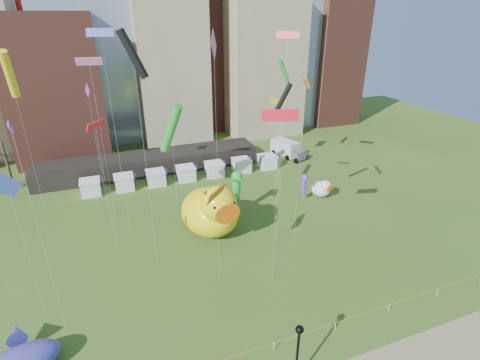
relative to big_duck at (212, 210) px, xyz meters
name	(u,v)px	position (x,y,z in m)	size (l,w,h in m)	color
ground	(274,350)	(-0.36, -18.70, -3.44)	(160.00, 160.00, 0.00)	#38561B
skyline	(158,36)	(1.89, 42.36, 18.00)	(101.00, 23.00, 68.00)	brown
pavilion	(150,163)	(-4.36, 23.30, -1.84)	(38.00, 6.00, 3.20)	black
vendor_tents	(186,174)	(0.66, 17.30, -2.33)	(33.24, 2.80, 2.40)	white
caution_tape	(274,344)	(-0.36, -18.70, -2.76)	(50.00, 0.06, 0.90)	white
big_duck	(212,210)	(0.00, 0.00, 0.00)	(8.14, 10.19, 7.48)	#FFEA0D
small_duck	(321,188)	(18.60, 4.07, -2.10)	(3.32, 4.03, 2.91)	white
seahorse_green	(237,184)	(4.62, 3.47, 1.31)	(1.56, 1.94, 6.62)	silver
seahorse_purple	(305,183)	(15.33, 3.69, -0.45)	(1.43, 1.62, 4.39)	silver
whale_inflatable	(21,360)	(-19.58, -13.39, -2.27)	(6.30, 7.39, 2.54)	#5C399D
lamppost	(298,348)	(-0.13, -21.90, 0.18)	(0.62, 0.62, 5.92)	black
box_truck	(287,149)	(21.67, 21.06, -1.86)	(4.83, 7.68, 3.07)	silver
kite_0	(96,126)	(-11.70, 1.23, 11.62)	(1.87, 2.18, 15.56)	silver
kite_1	(214,47)	(3.48, 8.55, 18.27)	(1.77, 3.38, 23.89)	silver
kite_2	(133,55)	(-7.59, -3.68, 18.89)	(2.54, 1.83, 24.49)	silver
kite_3	(284,73)	(15.50, 12.17, 14.07)	(2.45, 1.00, 19.55)	silver
kite_4	(278,104)	(9.67, 2.26, 11.99)	(1.78, 1.37, 15.95)	silver
kite_5	(101,35)	(-9.84, 3.48, 20.16)	(2.75, 1.16, 24.27)	silver
kite_6	(306,83)	(8.64, -5.63, 15.80)	(1.47, 2.92, 19.84)	silver
kite_7	(88,95)	(-12.27, 13.16, 12.54)	(0.61, 1.83, 17.54)	silver
kite_8	(280,116)	(3.37, -10.67, 14.14)	(3.22, 1.36, 18.17)	silver
kite_9	(89,63)	(-11.39, 6.75, 17.20)	(2.83, 0.84, 21.25)	silver
kite_10	(283,99)	(7.16, -3.80, 14.01)	(1.98, 1.21, 19.11)	silver
kite_11	(171,129)	(-2.75, 8.49, 8.32)	(3.54, 3.88, 15.23)	silver
kite_12	(10,74)	(-20.80, 14.88, 15.36)	(1.35, 3.65, 21.85)	silver
kite_13	(8,190)	(-18.17, -9.12, 10.24)	(2.10, 0.57, 15.10)	silver
kite_14	(216,194)	(-2.18, -9.49, 7.19)	(2.63, 2.67, 11.16)	silver
kite_15	(12,133)	(-16.66, -10.37, 14.81)	(0.58, 1.66, 18.93)	silver
kite_16	(288,37)	(11.92, 4.79, 19.53)	(2.47, 2.27, 23.63)	silver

